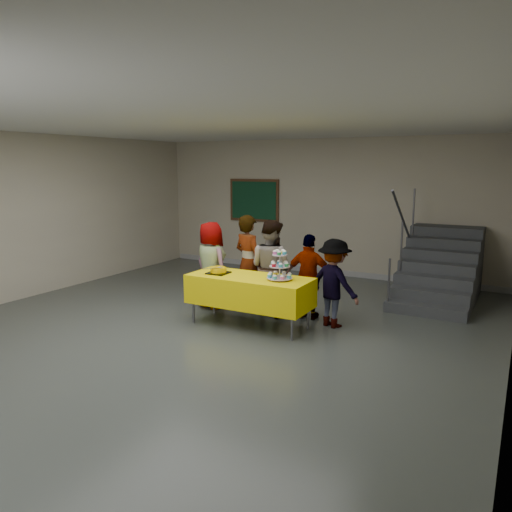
{
  "coord_description": "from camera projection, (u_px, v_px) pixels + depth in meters",
  "views": [
    {
      "loc": [
        4.04,
        -5.45,
        2.41
      ],
      "look_at": [
        0.44,
        1.12,
        1.05
      ],
      "focal_mm": 35.0,
      "sensor_mm": 36.0,
      "label": 1
    }
  ],
  "objects": [
    {
      "name": "schoolchild_b",
      "position": [
        248.0,
        263.0,
        8.37
      ],
      "size": [
        0.68,
        0.56,
        1.61
      ],
      "primitive_type": "imported",
      "rotation": [
        0.0,
        0.0,
        2.81
      ],
      "color": "slate",
      "rests_on": "ground"
    },
    {
      "name": "cupcake_stand",
      "position": [
        280.0,
        268.0,
        7.23
      ],
      "size": [
        0.38,
        0.38,
        0.44
      ],
      "color": "silver",
      "rests_on": "bake_table"
    },
    {
      "name": "staircase",
      "position": [
        440.0,
        271.0,
        9.24
      ],
      "size": [
        1.3,
        2.4,
        2.04
      ],
      "color": "#424447",
      "rests_on": "ground"
    },
    {
      "name": "schoolchild_a",
      "position": [
        211.0,
        265.0,
        8.5
      ],
      "size": [
        0.83,
        0.67,
        1.48
      ],
      "primitive_type": "imported",
      "rotation": [
        0.0,
        0.0,
        2.82
      ],
      "color": "slate",
      "rests_on": "ground"
    },
    {
      "name": "room_shell",
      "position": [
        188.0,
        187.0,
        6.68
      ],
      "size": [
        10.0,
        10.04,
        3.02
      ],
      "color": "#4C514C",
      "rests_on": "ground"
    },
    {
      "name": "bake_table",
      "position": [
        250.0,
        290.0,
        7.53
      ],
      "size": [
        1.88,
        0.78,
        0.77
      ],
      "color": "#595960",
      "rests_on": "ground"
    },
    {
      "name": "bear_cake",
      "position": [
        218.0,
        270.0,
        7.68
      ],
      "size": [
        0.32,
        0.36,
        0.12
      ],
      "color": "black",
      "rests_on": "bake_table"
    },
    {
      "name": "schoolchild_c",
      "position": [
        271.0,
        268.0,
        8.09
      ],
      "size": [
        0.87,
        0.75,
        1.56
      ],
      "primitive_type": "imported",
      "rotation": [
        0.0,
        0.0,
        2.91
      ],
      "color": "slate",
      "rests_on": "ground"
    },
    {
      "name": "noticeboard",
      "position": [
        254.0,
        200.0,
        11.85
      ],
      "size": [
        1.3,
        0.05,
        1.0
      ],
      "color": "#472B16",
      "rests_on": "ground"
    },
    {
      "name": "schoolchild_e",
      "position": [
        334.0,
        283.0,
        7.48
      ],
      "size": [
        0.99,
        0.78,
        1.34
      ],
      "primitive_type": "imported",
      "rotation": [
        0.0,
        0.0,
        2.77
      ],
      "color": "slate",
      "rests_on": "ground"
    },
    {
      "name": "schoolchild_d",
      "position": [
        309.0,
        277.0,
        7.86
      ],
      "size": [
        0.82,
        0.39,
        1.36
      ],
      "primitive_type": "imported",
      "rotation": [
        0.0,
        0.0,
        3.21
      ],
      "color": "slate",
      "rests_on": "ground"
    }
  ]
}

